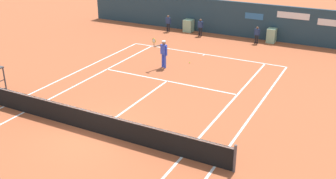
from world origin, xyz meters
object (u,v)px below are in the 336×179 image
object	(u,v)px
player_on_baseline	(163,52)
ball_kid_right_post	(200,26)
ball_kid_centre_post	(168,22)
tennis_ball_by_sideline	(190,63)
ball_kid_left_post	(257,34)

from	to	relation	value
player_on_baseline	ball_kid_right_post	bearing A→B (deg)	-64.72
player_on_baseline	ball_kid_right_post	world-z (taller)	player_on_baseline
player_on_baseline	ball_kid_centre_post	xyz separation A→B (m)	(-3.59, 7.46, -0.24)
player_on_baseline	tennis_ball_by_sideline	xyz separation A→B (m)	(1.05, 1.44, -0.96)
ball_kid_left_post	ball_kid_centre_post	world-z (taller)	ball_kid_centre_post
tennis_ball_by_sideline	player_on_baseline	bearing A→B (deg)	-126.05
player_on_baseline	ball_kid_left_post	world-z (taller)	player_on_baseline
ball_kid_left_post	ball_kid_right_post	distance (m)	4.33
ball_kid_right_post	tennis_ball_by_sideline	xyz separation A→B (m)	(1.90, -6.02, -0.73)
player_on_baseline	ball_kid_centre_post	distance (m)	8.28
ball_kid_right_post	ball_kid_left_post	bearing A→B (deg)	169.45
tennis_ball_by_sideline	ball_kid_centre_post	bearing A→B (deg)	127.62
ball_kid_right_post	tennis_ball_by_sideline	world-z (taller)	ball_kid_right_post
ball_kid_centre_post	ball_kid_left_post	bearing A→B (deg)	169.94
player_on_baseline	ball_kid_left_post	xyz separation A→B (m)	(3.49, 7.46, -0.28)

